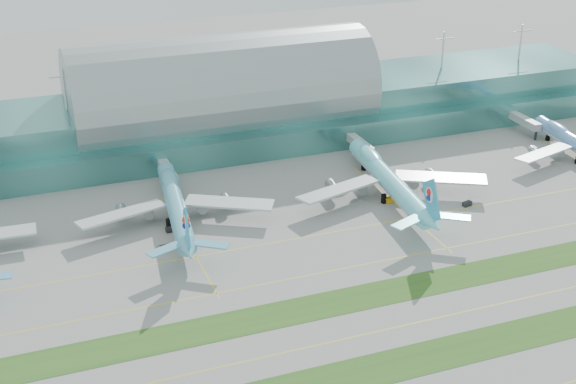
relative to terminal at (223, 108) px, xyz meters
name	(u,v)px	position (x,y,z in m)	size (l,w,h in m)	color
ground	(360,302)	(-0.01, -128.79, -14.23)	(700.00, 700.00, 0.00)	gray
terminal	(223,108)	(0.00, 0.00, 0.00)	(340.00, 69.10, 36.00)	#3D7A75
grass_strip_near	(410,361)	(-0.01, -156.79, -14.19)	(420.00, 12.00, 0.08)	#2D591E
grass_strip_far	(357,298)	(-0.01, -126.79, -14.19)	(420.00, 12.00, 0.08)	#2D591E
taxiline_b	(383,330)	(-0.01, -142.79, -14.22)	(420.00, 0.35, 0.01)	yellow
taxiline_c	(333,270)	(-0.01, -110.79, -14.22)	(420.00, 0.35, 0.01)	yellow
taxiline_d	(305,237)	(-0.01, -88.79, -14.22)	(420.00, 0.35, 0.01)	yellow
airliner_b	(175,203)	(-34.93, -63.40, -8.08)	(63.33, 72.35, 19.92)	#5CAFCA
airliner_c	(388,179)	(37.82, -70.93, -7.59)	(68.51, 78.14, 21.50)	#6EE5F3
gse_c	(165,248)	(-42.89, -81.94, -13.37)	(4.22, 1.74, 1.71)	black
gse_d	(171,229)	(-38.17, -70.40, -13.50)	(3.52, 1.82, 1.46)	black
gse_e	(390,200)	(36.48, -75.42, -13.35)	(3.91, 1.76, 1.75)	#CF960C
gse_f	(467,204)	(59.49, -87.36, -13.43)	(3.22, 1.63, 1.59)	black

